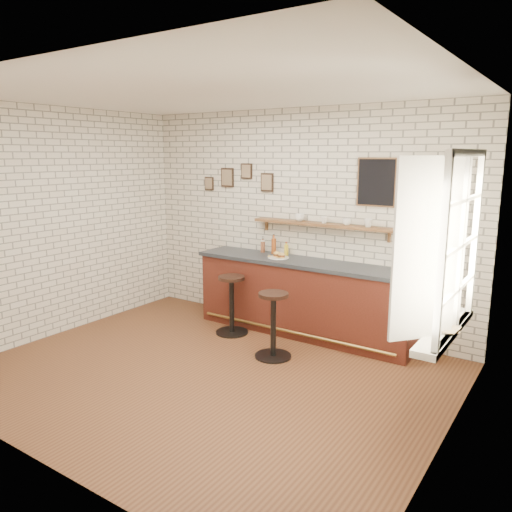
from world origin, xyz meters
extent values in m
plane|color=brown|center=(0.00, 0.00, 0.00)|extent=(5.00, 5.00, 0.00)
cube|color=#562117|center=(0.26, 1.70, 0.48)|extent=(3.00, 0.58, 0.96)
cube|color=#2D333A|center=(0.26, 1.70, 0.98)|extent=(3.10, 0.62, 0.05)
cylinder|color=olive|center=(0.26, 1.38, 0.12)|extent=(2.79, 0.04, 0.04)
cylinder|color=white|center=(-0.11, 1.67, 1.02)|extent=(0.28, 0.28, 0.01)
cylinder|color=gold|center=(-0.05, 1.69, 1.02)|extent=(0.05, 0.05, 0.00)
cylinder|color=gold|center=(-0.09, 1.66, 1.02)|extent=(0.05, 0.05, 0.00)
cylinder|color=gold|center=(-0.22, 1.74, 1.02)|extent=(0.06, 0.06, 0.00)
cylinder|color=gold|center=(-0.08, 1.70, 1.02)|extent=(0.06, 0.06, 0.00)
cylinder|color=gold|center=(-0.23, 1.64, 1.02)|extent=(0.06, 0.06, 0.00)
cylinder|color=gold|center=(-0.06, 1.69, 1.02)|extent=(0.04, 0.04, 0.00)
cylinder|color=gold|center=(-0.11, 1.63, 1.02)|extent=(0.05, 0.05, 0.00)
cylinder|color=gold|center=(-0.23, 1.61, 1.02)|extent=(0.04, 0.04, 0.00)
cylinder|color=gold|center=(-0.27, 1.68, 1.02)|extent=(0.05, 0.05, 0.00)
cylinder|color=gold|center=(-0.07, 1.62, 1.02)|extent=(0.06, 0.06, 0.00)
cylinder|color=gold|center=(-0.22, 1.69, 1.02)|extent=(0.04, 0.04, 0.00)
cylinder|color=gold|center=(-0.08, 1.66, 1.02)|extent=(0.05, 0.05, 0.00)
cylinder|color=brown|center=(-0.51, 1.89, 1.09)|extent=(0.06, 0.06, 0.16)
cylinder|color=brown|center=(-0.51, 1.89, 1.18)|extent=(0.02, 0.02, 0.03)
cylinder|color=black|center=(-0.51, 1.89, 1.21)|extent=(0.03, 0.03, 0.01)
cylinder|color=white|center=(-0.51, 1.89, 1.10)|extent=(0.06, 0.06, 0.18)
cylinder|color=white|center=(-0.51, 1.89, 1.21)|extent=(0.02, 0.02, 0.04)
cylinder|color=black|center=(-0.51, 1.89, 1.23)|extent=(0.02, 0.02, 0.01)
cylinder|color=#944317|center=(-0.33, 1.89, 1.12)|extent=(0.07, 0.07, 0.22)
cylinder|color=#944317|center=(-0.33, 1.89, 1.25)|extent=(0.02, 0.02, 0.05)
cylinder|color=black|center=(-0.33, 1.89, 1.28)|extent=(0.03, 0.03, 0.01)
cylinder|color=yellow|center=(-0.12, 1.89, 1.08)|extent=(0.06, 0.06, 0.15)
cylinder|color=yellow|center=(-0.12, 1.89, 1.17)|extent=(0.03, 0.03, 0.03)
cylinder|color=maroon|center=(-0.12, 1.89, 1.19)|extent=(0.03, 0.03, 0.01)
cylinder|color=black|center=(-0.55, 1.18, 0.01)|extent=(0.44, 0.44, 0.02)
cylinder|color=black|center=(-0.55, 1.18, 0.39)|extent=(0.07, 0.07, 0.73)
cylinder|color=black|center=(-0.55, 1.18, 0.77)|extent=(0.36, 0.36, 0.04)
cylinder|color=black|center=(0.35, 0.80, 0.01)|extent=(0.44, 0.44, 0.02)
cylinder|color=black|center=(0.35, 0.80, 0.39)|extent=(0.07, 0.07, 0.73)
cylinder|color=black|center=(0.35, 0.80, 0.77)|extent=(0.45, 0.45, 0.04)
cube|color=brown|center=(0.40, 1.90, 1.48)|extent=(2.00, 0.18, 0.04)
cube|color=brown|center=(-0.50, 1.97, 1.40)|extent=(0.03, 0.04, 0.16)
cube|color=brown|center=(1.30, 1.97, 1.40)|extent=(0.03, 0.04, 0.16)
imported|color=white|center=(0.08, 1.90, 1.55)|extent=(0.17, 0.17, 0.10)
imported|color=white|center=(0.44, 1.90, 1.54)|extent=(0.13, 0.13, 0.09)
imported|color=white|center=(0.76, 1.90, 1.54)|extent=(0.14, 0.14, 0.09)
imported|color=white|center=(1.05, 1.90, 1.55)|extent=(0.14, 0.14, 0.10)
cube|color=black|center=(-1.20, 1.98, 2.05)|extent=(0.22, 0.02, 0.28)
cube|color=black|center=(-0.85, 1.98, 2.15)|extent=(0.18, 0.02, 0.22)
cube|color=black|center=(-0.50, 1.98, 2.00)|extent=(0.20, 0.02, 0.26)
cube|color=black|center=(-1.55, 1.98, 1.95)|extent=(0.16, 0.02, 0.20)
cube|color=black|center=(1.10, 1.98, 2.05)|extent=(0.46, 0.02, 0.56)
cube|color=white|center=(2.40, 0.30, 0.90)|extent=(0.20, 1.35, 0.06)
cube|color=white|center=(2.47, 0.30, 2.40)|extent=(0.05, 1.30, 0.06)
cube|color=white|center=(2.47, 0.30, 0.90)|extent=(0.05, 1.30, 0.06)
cube|color=white|center=(2.47, -0.30, 1.65)|extent=(0.05, 0.06, 1.50)
cube|color=white|center=(2.47, 0.90, 1.65)|extent=(0.05, 0.06, 1.50)
cube|color=white|center=(2.32, 0.00, 1.65)|extent=(0.40, 0.46, 1.46)
cube|color=white|center=(2.32, 0.60, 1.65)|extent=(0.40, 0.46, 1.46)
imported|color=tan|center=(2.38, 0.22, 0.94)|extent=(0.20, 0.24, 0.02)
imported|color=tan|center=(2.38, 0.20, 0.96)|extent=(0.17, 0.22, 0.02)
camera|label=1|loc=(3.32, -3.98, 2.39)|focal=35.00mm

